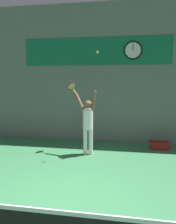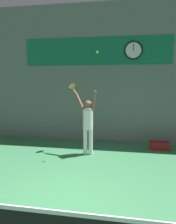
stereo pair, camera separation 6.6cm
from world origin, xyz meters
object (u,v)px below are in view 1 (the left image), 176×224
(tennis_racket, at_px, (72,87))
(scoreboard_clock, at_px, (133,50))
(tennis_player, at_px, (88,122))
(tennis_ball, at_px, (97,52))
(equipment_bag, at_px, (159,145))

(tennis_racket, bearing_deg, scoreboard_clock, 29.67)
(scoreboard_clock, bearing_deg, tennis_racket, -150.33)
(tennis_player, distance_m, tennis_racket, 1.27)
(scoreboard_clock, xyz_separation_m, tennis_ball, (-1.04, -1.66, -0.24))
(tennis_racket, relative_size, equipment_bag, 0.61)
(scoreboard_clock, relative_size, tennis_racket, 1.70)
(scoreboard_clock, relative_size, equipment_bag, 1.03)
(scoreboard_clock, xyz_separation_m, tennis_racket, (-1.93, -1.10, -1.23))
(tennis_racket, distance_m, tennis_ball, 1.45)
(tennis_player, distance_m, equipment_bag, 2.60)
(tennis_player, distance_m, tennis_ball, 2.07)
(scoreboard_clock, distance_m, tennis_racket, 2.54)
(scoreboard_clock, bearing_deg, tennis_player, -131.72)
(tennis_player, xyz_separation_m, tennis_ball, (0.30, -0.16, 2.04))
(tennis_player, relative_size, equipment_bag, 3.17)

